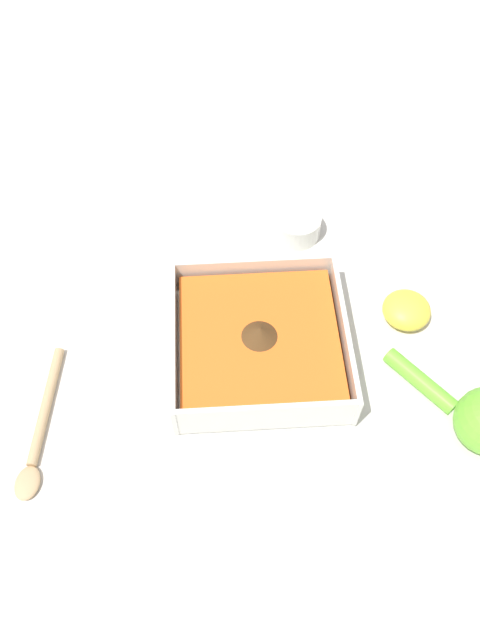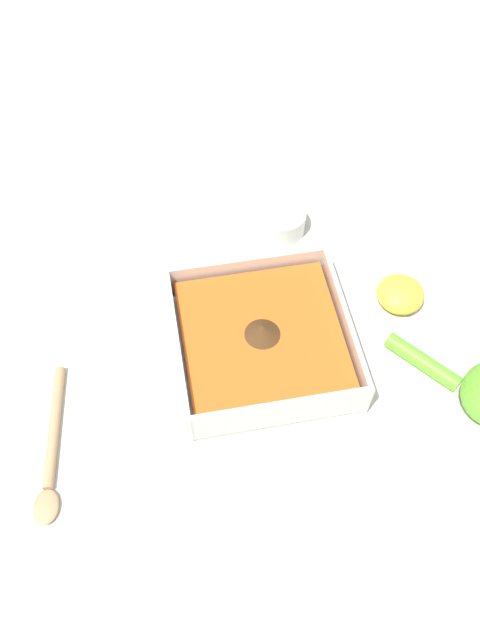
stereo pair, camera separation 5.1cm
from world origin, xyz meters
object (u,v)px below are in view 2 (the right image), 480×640
(lemon_half, at_px, (400,294))
(wooden_spoon, at_px, (52,452))
(square_dish, at_px, (262,342))
(spice_bowl, at_px, (282,221))

(lemon_half, xyz_separation_m, wooden_spoon, (-0.14, 0.46, -0.01))
(lemon_half, distance_m, wooden_spoon, 0.48)
(square_dish, bearing_deg, lemon_half, -77.15)
(square_dish, relative_size, wooden_spoon, 1.10)
(square_dish, height_order, lemon_half, square_dish)
(wooden_spoon, bearing_deg, square_dish, 115.23)
(spice_bowl, distance_m, wooden_spoon, 0.44)
(lemon_half, bearing_deg, square_dish, 102.85)
(spice_bowl, relative_size, lemon_half, 1.10)
(spice_bowl, height_order, lemon_half, same)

